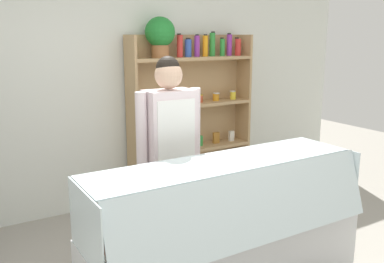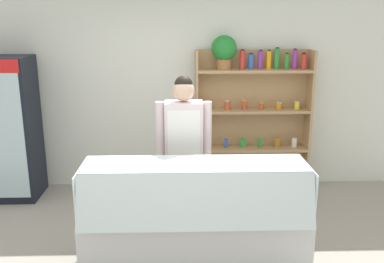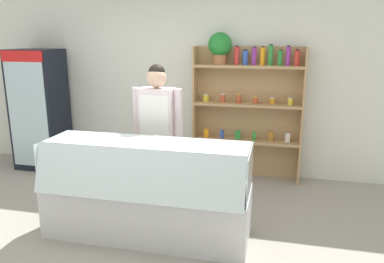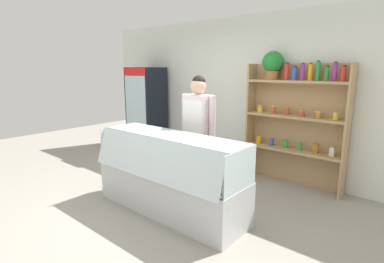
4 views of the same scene
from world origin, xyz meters
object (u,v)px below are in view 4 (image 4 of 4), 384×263
shelving_unit (291,108)px  shop_clerk (198,125)px  drinks_fridge (146,111)px  deli_display_case (170,187)px

shelving_unit → shop_clerk: (-0.86, -1.23, -0.19)m
shelving_unit → drinks_fridge: bearing=-175.7°
shelving_unit → shop_clerk: size_ratio=1.21×
drinks_fridge → shop_clerk: (2.25, -0.99, 0.11)m
drinks_fridge → shop_clerk: 2.46m
drinks_fridge → shelving_unit: size_ratio=0.88×
drinks_fridge → deli_display_case: (2.34, -1.68, -0.61)m
drinks_fridge → shop_clerk: drinks_fridge is taller
drinks_fridge → shelving_unit: (3.11, 0.23, 0.30)m
drinks_fridge → deli_display_case: size_ratio=0.88×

